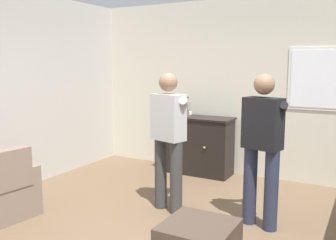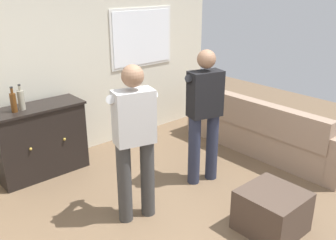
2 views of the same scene
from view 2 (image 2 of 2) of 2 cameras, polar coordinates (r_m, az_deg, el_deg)
The scene contains 9 objects.
ground at distance 3.99m, azimuth 5.48°, elevation -16.89°, with size 10.40×10.40×0.00m, color brown.
wall_back_with_window at distance 5.44m, azimuth -14.70°, elevation 9.21°, with size 5.20×0.15×2.80m.
couch at distance 5.65m, azimuth 13.92°, elevation -1.76°, with size 0.57×2.58×0.84m.
sideboard_cabinet at distance 5.12m, azimuth -18.86°, elevation -2.95°, with size 1.15×0.49×0.94m.
bottle_wine_green at distance 4.80m, azimuth -22.50°, elevation 2.56°, with size 0.07×0.07×0.31m.
bottle_liquor_amber at distance 4.86m, azimuth -21.47°, elevation 2.89°, with size 0.08×0.08×0.32m.
ottoman at distance 4.05m, azimuth 15.52°, elevation -13.21°, with size 0.59×0.59×0.44m, color #47382D.
person_standing_left at distance 3.79m, azimuth -5.16°, elevation -2.59°, with size 0.54×0.52×1.68m.
person_standing_right at distance 4.53m, azimuth 5.51°, elevation 1.39°, with size 0.54×0.52×1.68m.
Camera 2 is at (-2.35, -2.12, 2.43)m, focal length 40.00 mm.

